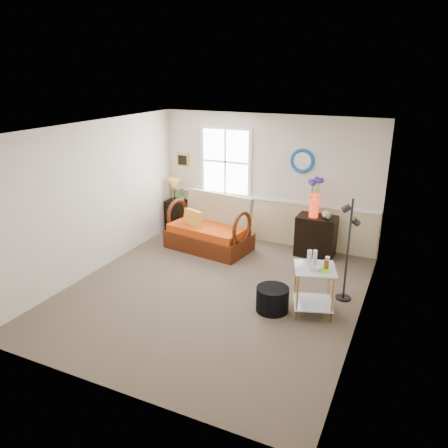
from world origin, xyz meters
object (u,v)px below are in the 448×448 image
at_px(cabinet, 316,236).
at_px(ottoman, 272,299).
at_px(side_table, 313,290).
at_px(floor_lamp, 348,251).
at_px(loveseat, 209,224).
at_px(lamp_stand, 176,215).

xyz_separation_m(cabinet, ottoman, (-0.08, -2.32, -0.20)).
height_order(cabinet, side_table, cabinet).
height_order(side_table, floor_lamp, floor_lamp).
bearing_deg(ottoman, floor_lamp, 41.87).
bearing_deg(side_table, loveseat, 147.87).
height_order(lamp_stand, side_table, side_table).
height_order(cabinet, floor_lamp, floor_lamp).
bearing_deg(lamp_stand, ottoman, -38.25).
height_order(loveseat, ottoman, loveseat).
bearing_deg(side_table, ottoman, -161.38).
bearing_deg(floor_lamp, cabinet, 101.37).
xyz_separation_m(loveseat, ottoman, (1.93, -1.74, -0.34)).
relative_size(loveseat, cabinet, 2.06).
bearing_deg(side_table, lamp_stand, 148.36).
relative_size(side_table, floor_lamp, 0.45).
xyz_separation_m(loveseat, floor_lamp, (2.82, -0.94, 0.29)).
distance_m(lamp_stand, cabinet, 3.15).
xyz_separation_m(loveseat, lamp_stand, (-1.15, 0.68, -0.18)).
distance_m(cabinet, floor_lamp, 1.77).
xyz_separation_m(lamp_stand, ottoman, (3.07, -2.42, -0.16)).
distance_m(floor_lamp, ottoman, 1.36).
bearing_deg(lamp_stand, floor_lamp, -22.18).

